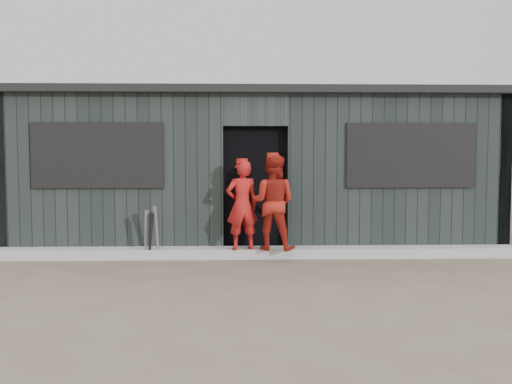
{
  "coord_description": "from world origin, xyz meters",
  "views": [
    {
      "loc": [
        -0.26,
        -6.75,
        1.6
      ],
      "look_at": [
        0.0,
        1.8,
        1.0
      ],
      "focal_mm": 40.0,
      "sensor_mm": 36.0,
      "label": 1
    }
  ],
  "objects_px": {
    "bat_right": "(150,237)",
    "player_red_left": "(242,205)",
    "player_red_right": "(273,202)",
    "bat_left": "(146,235)",
    "player_grey_back": "(266,207)",
    "dugout": "(253,170)",
    "bat_mid": "(156,232)"
  },
  "relations": [
    {
      "from": "bat_mid",
      "to": "dugout",
      "type": "distance_m",
      "value": 2.49
    },
    {
      "from": "bat_left",
      "to": "player_red_right",
      "type": "xyz_separation_m",
      "value": [
        1.88,
        -0.06,
        0.48
      ]
    },
    {
      "from": "bat_left",
      "to": "bat_right",
      "type": "relative_size",
      "value": 1.06
    },
    {
      "from": "bat_left",
      "to": "player_red_left",
      "type": "xyz_separation_m",
      "value": [
        1.43,
        -0.02,
        0.44
      ]
    },
    {
      "from": "dugout",
      "to": "bat_left",
      "type": "bearing_deg",
      "value": -132.22
    },
    {
      "from": "player_red_left",
      "to": "player_grey_back",
      "type": "bearing_deg",
      "value": -132.48
    },
    {
      "from": "bat_left",
      "to": "bat_right",
      "type": "height_order",
      "value": "bat_left"
    },
    {
      "from": "bat_left",
      "to": "bat_mid",
      "type": "bearing_deg",
      "value": 5.2
    },
    {
      "from": "bat_left",
      "to": "player_grey_back",
      "type": "distance_m",
      "value": 1.97
    },
    {
      "from": "player_red_left",
      "to": "dugout",
      "type": "bearing_deg",
      "value": -110.48
    },
    {
      "from": "bat_left",
      "to": "player_grey_back",
      "type": "bearing_deg",
      "value": 20.82
    },
    {
      "from": "bat_right",
      "to": "player_red_left",
      "type": "bearing_deg",
      "value": 2.06
    },
    {
      "from": "bat_mid",
      "to": "player_grey_back",
      "type": "relative_size",
      "value": 0.57
    },
    {
      "from": "bat_right",
      "to": "dugout",
      "type": "height_order",
      "value": "dugout"
    },
    {
      "from": "bat_right",
      "to": "player_red_left",
      "type": "distance_m",
      "value": 1.43
    },
    {
      "from": "bat_mid",
      "to": "player_red_left",
      "type": "height_order",
      "value": "player_red_left"
    },
    {
      "from": "player_red_right",
      "to": "dugout",
      "type": "xyz_separation_m",
      "value": [
        -0.24,
        1.86,
        0.43
      ]
    },
    {
      "from": "bat_left",
      "to": "player_grey_back",
      "type": "relative_size",
      "value": 0.53
    },
    {
      "from": "player_red_left",
      "to": "player_red_right",
      "type": "xyz_separation_m",
      "value": [
        0.45,
        -0.04,
        0.04
      ]
    },
    {
      "from": "player_grey_back",
      "to": "player_red_left",
      "type": "bearing_deg",
      "value": 53.47
    },
    {
      "from": "bat_left",
      "to": "bat_mid",
      "type": "height_order",
      "value": "bat_mid"
    },
    {
      "from": "player_red_left",
      "to": "dugout",
      "type": "relative_size",
      "value": 0.16
    },
    {
      "from": "bat_mid",
      "to": "player_grey_back",
      "type": "distance_m",
      "value": 1.82
    },
    {
      "from": "dugout",
      "to": "player_grey_back",
      "type": "bearing_deg",
      "value": -81.06
    },
    {
      "from": "bat_right",
      "to": "dugout",
      "type": "xyz_separation_m",
      "value": [
        1.57,
        1.87,
        0.93
      ]
    },
    {
      "from": "bat_left",
      "to": "player_red_right",
      "type": "distance_m",
      "value": 1.94
    },
    {
      "from": "player_red_right",
      "to": "dugout",
      "type": "bearing_deg",
      "value": -67.79
    },
    {
      "from": "bat_mid",
      "to": "bat_right",
      "type": "relative_size",
      "value": 1.14
    },
    {
      "from": "bat_right",
      "to": "player_grey_back",
      "type": "distance_m",
      "value": 1.93
    },
    {
      "from": "player_grey_back",
      "to": "dugout",
      "type": "height_order",
      "value": "dugout"
    },
    {
      "from": "player_red_right",
      "to": "dugout",
      "type": "relative_size",
      "value": 0.17
    },
    {
      "from": "bat_mid",
      "to": "bat_left",
      "type": "bearing_deg",
      "value": -174.8
    }
  ]
}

